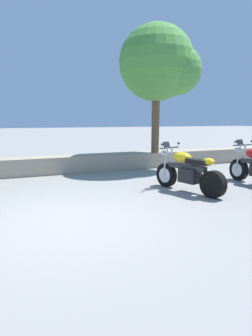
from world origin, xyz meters
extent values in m
plane|color=gray|center=(0.00, 0.00, 0.00)|extent=(120.00, 120.00, 0.00)
cube|color=gray|center=(0.00, 4.80, 0.28)|extent=(36.00, 0.80, 0.55)
cylinder|color=black|center=(2.98, 1.67, 0.31)|extent=(0.30, 0.63, 0.62)
cylinder|color=black|center=(3.37, 0.28, 0.31)|extent=(0.34, 0.65, 0.62)
cylinder|color=silver|center=(2.98, 1.67, 0.31)|extent=(0.26, 0.41, 0.38)
cube|color=black|center=(3.19, 0.93, 0.41)|extent=(0.44, 0.55, 0.34)
cube|color=#2D2D30|center=(3.16, 1.02, 0.61)|extent=(0.43, 1.10, 0.12)
ellipsoid|color=yellow|center=(3.12, 1.17, 0.83)|extent=(0.47, 0.59, 0.26)
cube|color=black|center=(3.25, 0.70, 0.77)|extent=(0.40, 0.61, 0.12)
ellipsoid|color=yellow|center=(3.33, 0.42, 0.81)|extent=(0.29, 0.33, 0.16)
cylinder|color=#2D2D30|center=(3.00, 1.59, 1.03)|extent=(0.65, 0.21, 0.04)
sphere|color=silver|center=(2.90, 1.71, 0.89)|extent=(0.13, 0.13, 0.13)
sphere|color=silver|center=(3.03, 1.75, 0.89)|extent=(0.13, 0.13, 0.13)
cube|color=#26282D|center=(2.98, 1.69, 1.09)|extent=(0.22, 0.15, 0.18)
cylinder|color=silver|center=(3.46, 0.55, 0.36)|extent=(0.21, 0.40, 0.11)
cylinder|color=silver|center=(2.91, 1.61, 0.67)|extent=(0.09, 0.17, 0.73)
cylinder|color=silver|center=(3.08, 1.65, 0.67)|extent=(0.09, 0.17, 0.73)
sphere|color=#2D2D30|center=(2.73, 1.47, 1.13)|extent=(0.07, 0.07, 0.07)
sphere|color=#2D2D30|center=(3.30, 1.63, 1.13)|extent=(0.07, 0.07, 0.07)
cylinder|color=black|center=(5.33, 1.58, 0.31)|extent=(0.15, 0.62, 0.62)
cylinder|color=silver|center=(5.33, 1.58, 0.31)|extent=(0.16, 0.39, 0.38)
cylinder|color=#2D2D30|center=(5.33, 1.50, 1.03)|extent=(0.66, 0.04, 0.04)
sphere|color=silver|center=(5.26, 1.64, 0.89)|extent=(0.13, 0.13, 0.13)
sphere|color=silver|center=(5.40, 1.64, 0.89)|extent=(0.13, 0.13, 0.13)
cube|color=#26282D|center=(5.33, 1.60, 1.09)|extent=(0.20, 0.10, 0.18)
cylinder|color=silver|center=(5.24, 1.54, 0.67)|extent=(0.05, 0.16, 0.73)
cylinder|color=silver|center=(5.42, 1.54, 0.67)|extent=(0.05, 0.16, 0.73)
sphere|color=#2D2D30|center=(5.03, 1.46, 1.13)|extent=(0.07, 0.07, 0.07)
sphere|color=#2D2D30|center=(5.63, 1.47, 1.13)|extent=(0.07, 0.07, 0.07)
cylinder|color=brown|center=(4.18, 4.56, 1.63)|extent=(0.28, 0.28, 2.15)
sphere|color=#4C8E3D|center=(4.18, 4.56, 3.69)|extent=(2.62, 2.62, 2.62)
sphere|color=#4C8E3D|center=(4.77, 4.16, 3.42)|extent=(1.70, 1.70, 1.70)
camera|label=1|loc=(-0.90, -4.92, 1.74)|focal=31.54mm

